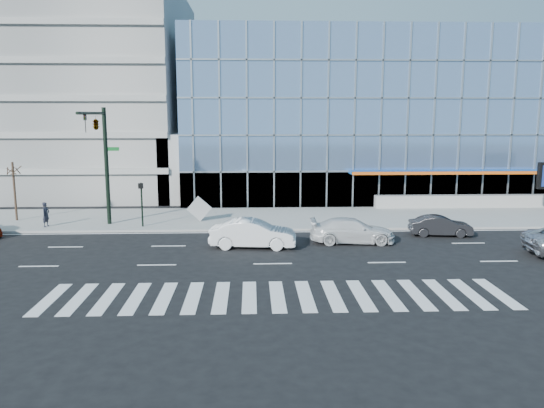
{
  "coord_description": "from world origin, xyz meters",
  "views": [
    {
      "loc": [
        -1.08,
        -30.64,
        7.67
      ],
      "look_at": [
        0.24,
        3.0,
        1.97
      ],
      "focal_mm": 35.0,
      "sensor_mm": 36.0,
      "label": 1
    }
  ],
  "objects_px": {
    "street_tree_near": "(13,170)",
    "white_suv": "(352,231)",
    "ped_signal_post": "(141,198)",
    "white_sedan": "(253,234)",
    "traffic_signal": "(99,138)",
    "pedestrian": "(46,214)",
    "dark_sedan": "(441,226)",
    "tilted_panel": "(199,209)"
  },
  "relations": [
    {
      "from": "ped_signal_post",
      "to": "dark_sedan",
      "type": "relative_size",
      "value": 0.77
    },
    {
      "from": "street_tree_near",
      "to": "dark_sedan",
      "type": "xyz_separation_m",
      "value": [
        28.99,
        -5.46,
        -3.14
      ]
    },
    {
      "from": "ped_signal_post",
      "to": "tilted_panel",
      "type": "bearing_deg",
      "value": 23.9
    },
    {
      "from": "ped_signal_post",
      "to": "white_suv",
      "type": "bearing_deg",
      "value": -18.44
    },
    {
      "from": "dark_sedan",
      "to": "tilted_panel",
      "type": "height_order",
      "value": "tilted_panel"
    },
    {
      "from": "traffic_signal",
      "to": "pedestrian",
      "type": "bearing_deg",
      "value": 171.3
    },
    {
      "from": "ped_signal_post",
      "to": "pedestrian",
      "type": "height_order",
      "value": "ped_signal_post"
    },
    {
      "from": "dark_sedan",
      "to": "tilted_panel",
      "type": "xyz_separation_m",
      "value": [
        -15.79,
        4.55,
        0.42
      ]
    },
    {
      "from": "white_suv",
      "to": "dark_sedan",
      "type": "height_order",
      "value": "white_suv"
    },
    {
      "from": "dark_sedan",
      "to": "street_tree_near",
      "type": "bearing_deg",
      "value": 85.47
    },
    {
      "from": "street_tree_near",
      "to": "pedestrian",
      "type": "bearing_deg",
      "value": -37.84
    },
    {
      "from": "street_tree_near",
      "to": "white_suv",
      "type": "distance_m",
      "value": 24.24
    },
    {
      "from": "pedestrian",
      "to": "tilted_panel",
      "type": "distance_m",
      "value": 10.32
    },
    {
      "from": "street_tree_near",
      "to": "tilted_panel",
      "type": "height_order",
      "value": "street_tree_near"
    },
    {
      "from": "white_sedan",
      "to": "pedestrian",
      "type": "bearing_deg",
      "value": 73.49
    },
    {
      "from": "ped_signal_post",
      "to": "pedestrian",
      "type": "xyz_separation_m",
      "value": [
        -6.52,
        0.24,
        -1.16
      ]
    },
    {
      "from": "white_sedan",
      "to": "tilted_panel",
      "type": "bearing_deg",
      "value": 33.74
    },
    {
      "from": "ped_signal_post",
      "to": "tilted_panel",
      "type": "distance_m",
      "value": 4.19
    },
    {
      "from": "street_tree_near",
      "to": "pedestrian",
      "type": "distance_m",
      "value": 4.7
    },
    {
      "from": "white_sedan",
      "to": "tilted_panel",
      "type": "height_order",
      "value": "tilted_panel"
    },
    {
      "from": "traffic_signal",
      "to": "white_suv",
      "type": "height_order",
      "value": "traffic_signal"
    },
    {
      "from": "white_sedan",
      "to": "pedestrian",
      "type": "distance_m",
      "value": 15.12
    },
    {
      "from": "ped_signal_post",
      "to": "white_sedan",
      "type": "distance_m",
      "value": 9.36
    },
    {
      "from": "dark_sedan",
      "to": "pedestrian",
      "type": "xyz_separation_m",
      "value": [
        -26.01,
        3.15,
        0.34
      ]
    },
    {
      "from": "traffic_signal",
      "to": "dark_sedan",
      "type": "height_order",
      "value": "traffic_signal"
    },
    {
      "from": "white_suv",
      "to": "white_sedan",
      "type": "bearing_deg",
      "value": 101.75
    },
    {
      "from": "ped_signal_post",
      "to": "street_tree_near",
      "type": "xyz_separation_m",
      "value": [
        -9.5,
        2.56,
        1.64
      ]
    },
    {
      "from": "ped_signal_post",
      "to": "street_tree_near",
      "type": "bearing_deg",
      "value": 164.94
    },
    {
      "from": "traffic_signal",
      "to": "tilted_panel",
      "type": "height_order",
      "value": "traffic_signal"
    },
    {
      "from": "white_sedan",
      "to": "pedestrian",
      "type": "height_order",
      "value": "pedestrian"
    },
    {
      "from": "white_sedan",
      "to": "dark_sedan",
      "type": "relative_size",
      "value": 1.28
    },
    {
      "from": "traffic_signal",
      "to": "white_suv",
      "type": "bearing_deg",
      "value": -14.46
    },
    {
      "from": "white_suv",
      "to": "dark_sedan",
      "type": "bearing_deg",
      "value": -72.33
    },
    {
      "from": "street_tree_near",
      "to": "ped_signal_post",
      "type": "bearing_deg",
      "value": -15.06
    },
    {
      "from": "street_tree_near",
      "to": "pedestrian",
      "type": "relative_size",
      "value": 2.53
    },
    {
      "from": "street_tree_near",
      "to": "dark_sedan",
      "type": "relative_size",
      "value": 1.08
    },
    {
      "from": "white_suv",
      "to": "pedestrian",
      "type": "height_order",
      "value": "pedestrian"
    },
    {
      "from": "white_suv",
      "to": "white_sedan",
      "type": "height_order",
      "value": "white_sedan"
    },
    {
      "from": "traffic_signal",
      "to": "white_suv",
      "type": "distance_m",
      "value": 17.38
    },
    {
      "from": "traffic_signal",
      "to": "pedestrian",
      "type": "xyz_separation_m",
      "value": [
        -4.02,
        0.62,
        -5.18
      ]
    },
    {
      "from": "ped_signal_post",
      "to": "traffic_signal",
      "type": "bearing_deg",
      "value": -171.48
    },
    {
      "from": "street_tree_near",
      "to": "dark_sedan",
      "type": "bearing_deg",
      "value": -10.67
    }
  ]
}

